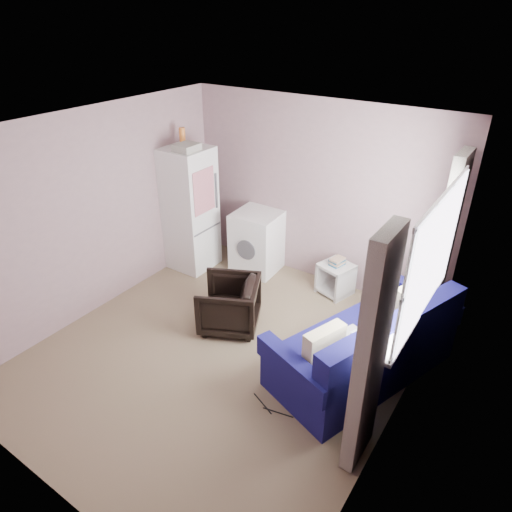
{
  "coord_description": "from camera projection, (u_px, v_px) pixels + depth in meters",
  "views": [
    {
      "loc": [
        2.56,
        -3.11,
        3.47
      ],
      "look_at": [
        0.05,
        0.6,
        1.0
      ],
      "focal_mm": 32.0,
      "sensor_mm": 36.0,
      "label": 1
    }
  ],
  "objects": [
    {
      "name": "fridge",
      "position": [
        190.0,
        209.0,
        6.53
      ],
      "size": [
        0.64,
        0.62,
        2.04
      ],
      "rotation": [
        0.0,
        0.0,
        0.0
      ],
      "color": "white",
      "rests_on": "ground"
    },
    {
      "name": "sofa",
      "position": [
        367.0,
        349.0,
        4.74
      ],
      "size": [
        1.57,
        2.25,
        0.92
      ],
      "rotation": [
        0.0,
        0.0,
        -0.34
      ],
      "color": "navy",
      "rests_on": "ground"
    },
    {
      "name": "side_table",
      "position": [
        336.0,
        277.0,
        6.15
      ],
      "size": [
        0.49,
        0.49,
        0.54
      ],
      "rotation": [
        0.0,
        0.0,
        -0.29
      ],
      "color": "silver",
      "rests_on": "ground"
    },
    {
      "name": "armchair",
      "position": [
        229.0,
        302.0,
        5.46
      ],
      "size": [
        0.87,
        0.89,
        0.7
      ],
      "primitive_type": "imported",
      "rotation": [
        0.0,
        0.0,
        -1.11
      ],
      "color": "black",
      "rests_on": "ground"
    },
    {
      "name": "window_dressing",
      "position": [
        415.0,
        292.0,
        4.28
      ],
      "size": [
        0.17,
        2.62,
        2.18
      ],
      "color": "white",
      "rests_on": "ground"
    },
    {
      "name": "room",
      "position": [
        220.0,
        257.0,
        4.58
      ],
      "size": [
        3.84,
        4.24,
        2.54
      ],
      "color": "#867258",
      "rests_on": "ground"
    },
    {
      "name": "washing_machine",
      "position": [
        257.0,
        240.0,
        6.63
      ],
      "size": [
        0.68,
        0.68,
        0.9
      ],
      "rotation": [
        0.0,
        0.0,
        0.07
      ],
      "color": "white",
      "rests_on": "ground"
    },
    {
      "name": "floor_cables",
      "position": [
        270.0,
        408.0,
        4.47
      ],
      "size": [
        0.49,
        0.14,
        0.01
      ],
      "rotation": [
        0.0,
        0.0,
        -0.06
      ],
      "color": "black",
      "rests_on": "ground"
    }
  ]
}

